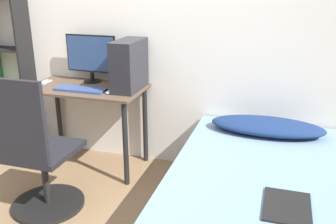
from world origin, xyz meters
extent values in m
cube|color=silver|center=(0.00, 1.45, 1.25)|extent=(8.00, 0.05, 2.50)
cube|color=brown|center=(-0.27, 1.14, 0.73)|extent=(1.01, 0.55, 0.02)
cylinder|color=black|center=(-0.72, 0.92, 0.36)|extent=(0.04, 0.04, 0.72)
cylinder|color=black|center=(0.19, 0.92, 0.36)|extent=(0.04, 0.04, 0.72)
cylinder|color=black|center=(-0.72, 1.37, 0.36)|extent=(0.04, 0.04, 0.72)
cylinder|color=black|center=(0.19, 1.37, 0.36)|extent=(0.04, 0.04, 0.72)
cube|color=black|center=(-0.97, 1.31, 0.75)|extent=(0.02, 0.23, 1.50)
cube|color=black|center=(-1.25, 1.31, 0.01)|extent=(0.54, 0.23, 0.02)
cube|color=black|center=(-1.25, 1.31, 0.50)|extent=(0.54, 0.23, 0.02)
cube|color=black|center=(-1.25, 1.31, 1.00)|extent=(0.54, 0.23, 0.02)
cube|color=#7A338E|center=(-1.38, 1.31, 0.19)|extent=(0.03, 0.19, 0.34)
cylinder|color=black|center=(-0.26, 0.44, 0.01)|extent=(0.53, 0.53, 0.03)
cylinder|color=black|center=(-0.26, 0.44, 0.23)|extent=(0.05, 0.05, 0.41)
cube|color=black|center=(-0.26, 0.44, 0.46)|extent=(0.47, 0.47, 0.04)
cube|color=black|center=(-0.26, 0.23, 0.76)|extent=(0.42, 0.04, 0.56)
cube|color=#708EA8|center=(1.27, 0.45, 0.36)|extent=(1.10, 1.90, 0.27)
ellipsoid|color=navy|center=(1.27, 1.16, 0.55)|extent=(0.86, 0.36, 0.11)
cube|color=black|center=(1.43, 0.16, 0.51)|extent=(0.24, 0.32, 0.01)
cylinder|color=black|center=(-0.30, 1.32, 0.75)|extent=(0.16, 0.16, 0.01)
cylinder|color=black|center=(-0.30, 1.32, 0.80)|extent=(0.04, 0.04, 0.09)
cube|color=black|center=(-0.30, 1.33, 1.00)|extent=(0.48, 0.01, 0.33)
cube|color=navy|center=(-0.30, 1.32, 1.00)|extent=(0.45, 0.01, 0.31)
cube|color=#33477A|center=(-0.26, 1.03, 0.75)|extent=(0.43, 0.15, 0.02)
cube|color=#232328|center=(0.12, 1.20, 0.95)|extent=(0.19, 0.41, 0.41)
ellipsoid|color=silver|center=(0.01, 1.03, 0.75)|extent=(0.06, 0.09, 0.02)
cube|color=#B7B7BC|center=(-0.69, 1.17, 0.75)|extent=(0.07, 0.14, 0.01)
camera|label=1|loc=(1.33, -1.62, 1.62)|focal=40.00mm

